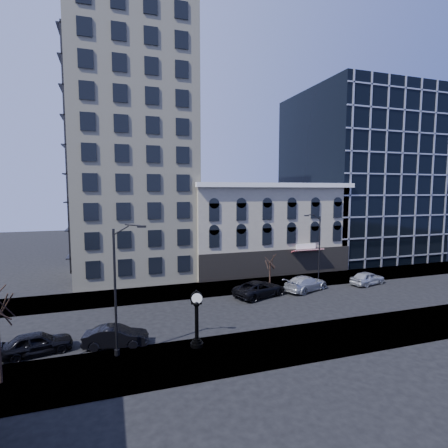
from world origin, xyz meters
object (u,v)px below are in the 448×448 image
object	(u,v)px
street_clock	(197,321)
car_near_a	(37,343)
car_near_b	(116,336)
street_lamp_near	(124,255)

from	to	relation	value
street_clock	car_near_a	world-z (taller)	street_clock
street_clock	car_near_a	size ratio (longest dim) A/B	0.91
street_clock	car_near_a	distance (m)	11.27
street_clock	car_near_b	world-z (taller)	street_clock
car_near_a	street_clock	bearing A→B (deg)	-114.86
street_clock	car_near_b	bearing A→B (deg)	176.24
car_near_a	car_near_b	distance (m)	5.33
street_clock	car_near_a	bearing A→B (deg)	-176.74
street_lamp_near	car_near_a	size ratio (longest dim) A/B	2.01
car_near_a	car_near_b	size ratio (longest dim) A/B	1.00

